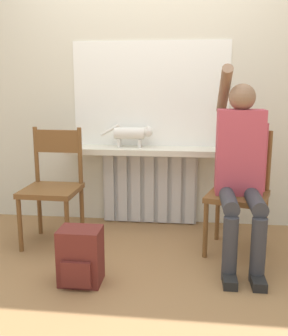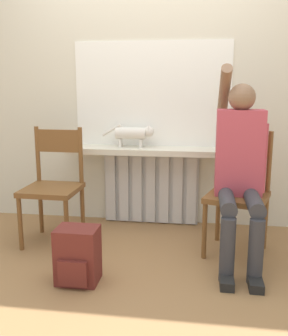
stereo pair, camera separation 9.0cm
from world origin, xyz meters
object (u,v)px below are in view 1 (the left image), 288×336
object	(u,v)px
chair_right	(239,191)
person	(241,164)
chair_left	(53,185)
backpack	(81,257)
cat	(133,133)

from	to	relation	value
chair_right	person	xyz separation A→B (m)	(-0.01, -0.12, 0.23)
chair_left	chair_right	bearing A→B (deg)	1.26
chair_left	backpack	world-z (taller)	chair_left
chair_left	person	bearing A→B (deg)	-3.40
backpack	cat	bearing A→B (deg)	80.95
chair_right	backpack	xyz separation A→B (m)	(-1.07, -0.66, -0.30)
person	backpack	bearing A→B (deg)	-152.95
chair_left	backpack	distance (m)	0.83
person	chair_left	bearing A→B (deg)	175.26
chair_right	backpack	size ratio (longest dim) A/B	2.51
chair_right	chair_left	bearing A→B (deg)	-163.06
person	chair_right	bearing A→B (deg)	84.21
chair_left	cat	size ratio (longest dim) A/B	1.97
cat	person	bearing A→B (deg)	-34.24
person	backpack	size ratio (longest dim) A/B	3.82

